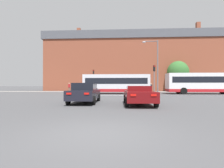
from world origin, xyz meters
TOP-DOWN VIEW (x-y plane):
  - ground_plane at (0.00, 0.00)m, footprint 400.00×400.00m
  - stop_line_strip at (0.00, 18.15)m, footprint 8.13×0.30m
  - far_pavement at (0.00, 31.22)m, footprint 69.03×2.50m
  - brick_civic_building at (3.85, 41.24)m, footprint 44.43×13.06m
  - car_saloon_left at (-2.21, 8.45)m, footprint 2.06×4.75m
  - car_roadster_right at (1.83, 7.29)m, footprint 2.09×4.50m
  - bus_crossing_lead at (-0.26, 22.42)m, footprint 10.21×2.73m
  - bus_crossing_trailing at (13.15, 22.58)m, footprint 11.08×2.73m
  - traffic_light_far_left at (-5.20, 30.39)m, footprint 0.26×0.31m
  - traffic_light_near_right at (5.02, 19.11)m, footprint 0.26×0.31m
  - street_lamp_junction at (5.41, 20.54)m, footprint 2.29×0.36m
  - pedestrian_waiting at (-7.60, 30.83)m, footprint 0.26×0.42m
  - pedestrian_walking_east at (-10.34, 30.70)m, footprint 0.46×0.38m
  - pedestrian_walking_west at (6.56, 31.02)m, footprint 0.45×0.42m
  - tree_by_building at (12.66, 33.40)m, footprint 4.56×4.56m

SIDE VIEW (x-z plane):
  - ground_plane at x=0.00m, z-range 0.00..0.00m
  - stop_line_strip at x=0.00m, z-range 0.00..0.01m
  - far_pavement at x=0.00m, z-range 0.00..0.01m
  - car_roadster_right at x=1.83m, z-range 0.02..1.34m
  - car_saloon_left at x=-2.21m, z-range 0.01..1.55m
  - pedestrian_walking_west at x=6.56m, z-range 0.15..1.90m
  - pedestrian_waiting at x=-7.60m, z-range 0.17..2.01m
  - pedestrian_walking_east at x=-10.34m, z-range 0.17..2.01m
  - bus_crossing_lead at x=-0.26m, z-range 0.11..3.10m
  - bus_crossing_trailing at x=13.15m, z-range 0.12..3.30m
  - traffic_light_near_right at x=5.02m, z-range 0.71..4.78m
  - traffic_light_far_left at x=-5.20m, z-range 0.76..5.25m
  - tree_by_building at x=12.66m, z-range 0.87..7.42m
  - street_lamp_junction at x=5.41m, z-range 0.84..8.70m
  - brick_civic_building at x=3.85m, z-range -1.16..15.33m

